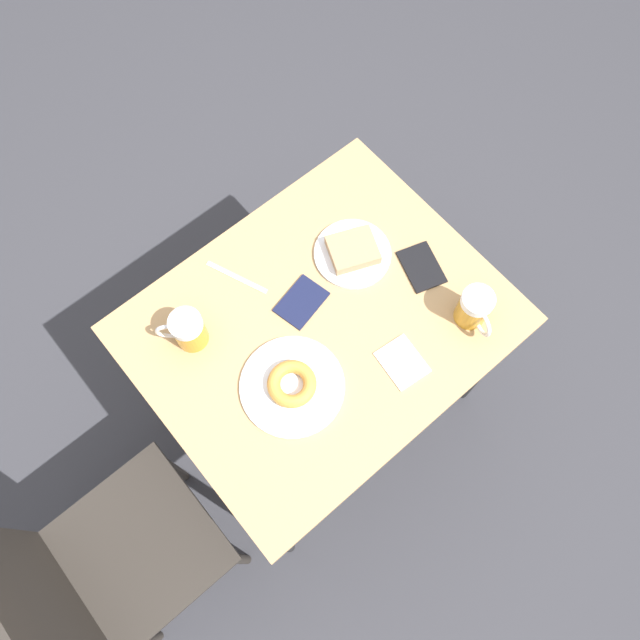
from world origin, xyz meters
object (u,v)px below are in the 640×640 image
Objects in this scene: passport_near_edge at (302,302)px; plate_with_cake at (353,252)px; plate_with_donut at (292,385)px; napkin_folded at (402,362)px; chair at (90,577)px; fork at (237,277)px; passport_far_edge at (422,267)px; beer_mug_center at (188,330)px; beer_mug_left at (474,308)px.

plate_with_cake is at bearing -84.31° from passport_near_edge.
plate_with_donut is at bearing 134.57° from passport_near_edge.
chair is at bearing 82.18° from napkin_folded.
chair is 0.82m from fork.
chair is 6.21× the size of passport_far_edge.
chair is 6.42× the size of passport_near_edge.
beer_mug_center reaches higher than napkin_folded.
passport_far_edge is (-0.14, -0.11, -0.01)m from plate_with_cake.
chair is 0.69m from plate_with_donut.
plate_with_cake is at bearing -117.73° from fork.
beer_mug_left is 0.43m from passport_near_edge.
napkin_folded is at bearing -117.42° from plate_with_donut.
passport_near_edge is at bearing 44.38° from beer_mug_left.
passport_far_edge is at bearing -86.24° from plate_with_donut.
fork is at bearing -13.30° from plate_with_donut.
plate_with_cake is at bearing 18.57° from beer_mug_left.
beer_mug_center reaches higher than plate_with_donut.
chair is 3.62× the size of plate_with_donut.
beer_mug_center reaches higher than passport_far_edge.
beer_mug_left is at bearing -140.75° from fork.
beer_mug_center is at bearing -64.28° from chair.
passport_far_edge is at bearing -88.08° from chair.
passport_near_edge is (-0.02, 0.19, -0.01)m from plate_with_cake.
plate_with_cake is 0.46m from beer_mug_center.
plate_with_cake is at bearing -100.30° from beer_mug_center.
plate_with_cake is 1.71× the size of beer_mug_left.
plate_with_cake is 0.19m from passport_near_edge.
napkin_folded is (0.02, 0.21, -0.05)m from beer_mug_left.
fork is 1.18× the size of passport_near_edge.
passport_near_edge is at bearing -78.77° from chair.
beer_mug_center is 0.66× the size of fork.
napkin_folded is 0.26m from passport_far_edge.
fork is at bearing 20.81° from napkin_folded.
beer_mug_left is 0.18m from passport_far_edge.
chair is 7.34× the size of napkin_folded.
plate_with_cake is 0.32m from napkin_folded.
plate_with_cake is (0.18, -1.00, 0.21)m from chair.
passport_far_edge is at bearing -53.88° from napkin_folded.
passport_near_edge is at bearing 67.30° from passport_far_edge.
fork is at bearing 53.15° from passport_far_edge.
fork is 1.14× the size of passport_far_edge.
beer_mug_left is (-0.15, -0.45, 0.04)m from plate_with_donut.
plate_with_cake is at bearing -63.29° from plate_with_donut.
passport_near_edge reaches higher than napkin_folded.
chair reaches higher than napkin_folded.
passport_near_edge reaches higher than fork.
napkin_folded is 0.47m from fork.
beer_mug_left is 0.60m from fork.
napkin_folded is 0.88× the size of passport_near_edge.
fork is at bearing 27.19° from passport_near_edge.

